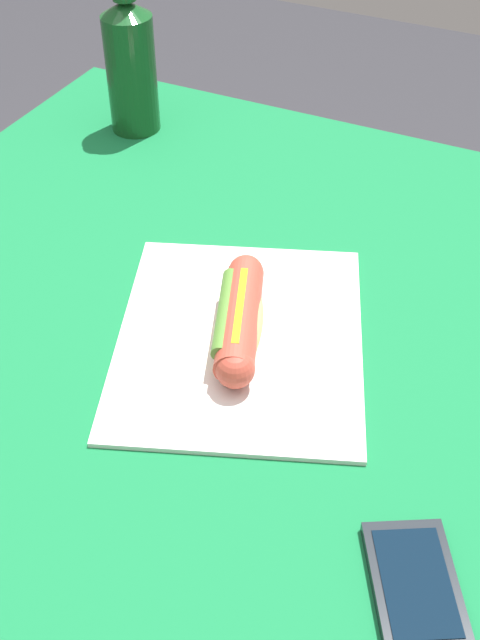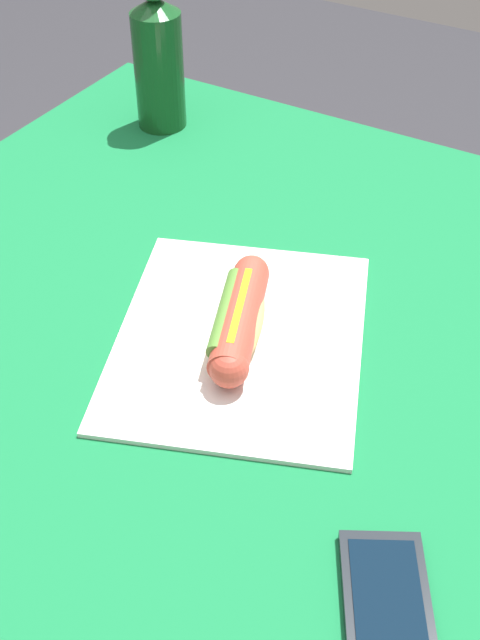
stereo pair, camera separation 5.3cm
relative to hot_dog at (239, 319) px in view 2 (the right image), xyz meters
The scene contains 5 objects.
dining_table 0.18m from the hot_dog, 146.47° to the left, with size 1.21×0.99×0.77m.
paper_wrapper 0.03m from the hot_dog, 69.23° to the right, with size 0.33×0.27×0.01m, color silver.
hot_dog is the anchor object (origin of this frame).
cell_phone 0.34m from the hot_dog, 128.78° to the right, with size 0.14×0.12×0.01m.
soda_bottle 0.52m from the hot_dog, 43.90° to the left, with size 0.08×0.08×0.24m.
Camera 2 is at (-0.49, -0.38, 1.39)m, focal length 44.88 mm.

